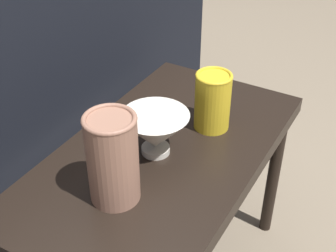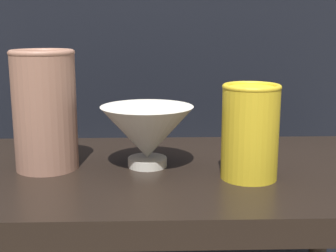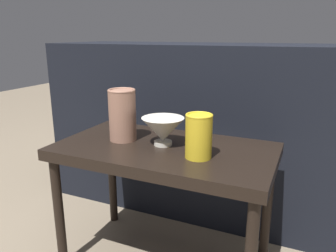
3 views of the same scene
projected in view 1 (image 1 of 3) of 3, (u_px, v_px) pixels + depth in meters
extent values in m
cube|color=black|center=(162.00, 158.00, 1.09)|extent=(0.78, 0.43, 0.04)
cylinder|color=black|center=(273.00, 175.00, 1.41)|extent=(0.04, 0.04, 0.45)
cylinder|color=black|center=(170.00, 140.00, 1.55)|extent=(0.04, 0.04, 0.45)
cube|color=black|center=(0.00, 113.00, 1.34)|extent=(1.59, 0.50, 0.83)
cylinder|color=silver|center=(156.00, 149.00, 1.07)|extent=(0.07, 0.07, 0.02)
cone|color=silver|center=(155.00, 131.00, 1.04)|extent=(0.15, 0.15, 0.09)
cylinder|color=#996B56|center=(113.00, 160.00, 0.90)|extent=(0.10, 0.10, 0.19)
torus|color=#996B56|center=(109.00, 119.00, 0.85)|extent=(0.10, 0.10, 0.01)
cylinder|color=gold|center=(213.00, 102.00, 1.12)|extent=(0.09, 0.09, 0.14)
torus|color=gold|center=(214.00, 76.00, 1.08)|extent=(0.09, 0.09, 0.01)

